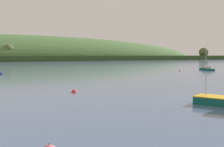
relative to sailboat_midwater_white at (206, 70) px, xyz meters
The scene contains 4 objects.
far_shoreline_hill 202.80m from the sailboat_midwater_white, 91.70° to the left, with size 536.54×129.19×46.14m.
sailboat_midwater_white is the anchor object (origin of this frame).
mooring_buoy_foreground 10.07m from the sailboat_midwater_white, behind, with size 0.62×0.62×0.70m.
mooring_buoy_far_upstream 59.14m from the sailboat_midwater_white, 154.04° to the right, with size 0.64×0.64×0.72m.
Camera 1 is at (-30.33, -5.00, 4.45)m, focal length 44.19 mm.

